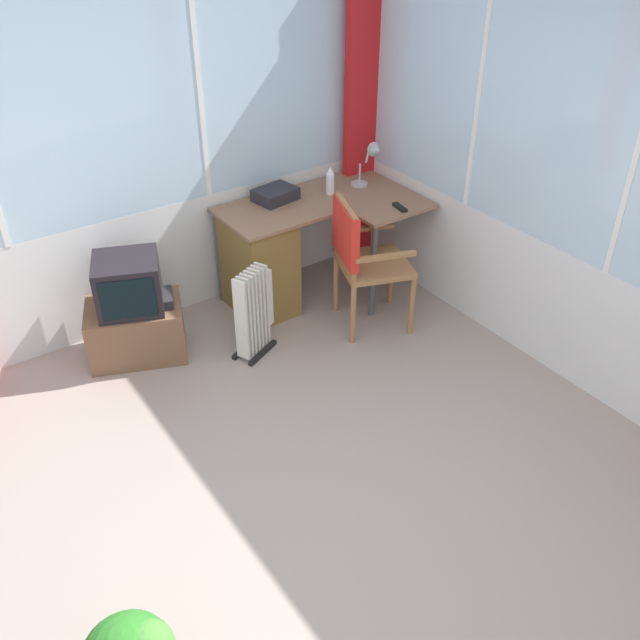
{
  "coord_description": "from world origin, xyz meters",
  "views": [
    {
      "loc": [
        -1.31,
        -1.99,
        2.94
      ],
      "look_at": [
        0.52,
        0.66,
        0.77
      ],
      "focal_mm": 39.14,
      "sensor_mm": 36.0,
      "label": 1
    }
  ],
  "objects_px": {
    "desk_lamp": "(372,158)",
    "wooden_armchair": "(358,250)",
    "spray_bottle": "(330,181)",
    "tv_on_stand": "(134,313)",
    "tv_remote": "(400,207)",
    "desk": "(268,256)",
    "space_heater": "(255,311)",
    "paper_tray": "(275,194)"
  },
  "relations": [
    {
      "from": "paper_tray",
      "to": "space_heater",
      "type": "distance_m",
      "value": 0.97
    },
    {
      "from": "spray_bottle",
      "to": "paper_tray",
      "type": "height_order",
      "value": "spray_bottle"
    },
    {
      "from": "tv_remote",
      "to": "wooden_armchair",
      "type": "distance_m",
      "value": 0.5
    },
    {
      "from": "desk",
      "to": "paper_tray",
      "type": "height_order",
      "value": "paper_tray"
    },
    {
      "from": "spray_bottle",
      "to": "wooden_armchair",
      "type": "relative_size",
      "value": 0.22
    },
    {
      "from": "desk",
      "to": "tv_remote",
      "type": "relative_size",
      "value": 9.59
    },
    {
      "from": "desk",
      "to": "spray_bottle",
      "type": "bearing_deg",
      "value": 1.67
    },
    {
      "from": "desk",
      "to": "desk_lamp",
      "type": "relative_size",
      "value": 4.19
    },
    {
      "from": "wooden_armchair",
      "to": "space_heater",
      "type": "height_order",
      "value": "wooden_armchair"
    },
    {
      "from": "desk_lamp",
      "to": "wooden_armchair",
      "type": "xyz_separation_m",
      "value": [
        -0.55,
        -0.57,
        -0.37
      ]
    },
    {
      "from": "spray_bottle",
      "to": "desk_lamp",
      "type": "bearing_deg",
      "value": -7.47
    },
    {
      "from": "desk",
      "to": "tv_remote",
      "type": "distance_m",
      "value": 1.04
    },
    {
      "from": "wooden_armchair",
      "to": "space_heater",
      "type": "relative_size",
      "value": 1.51
    },
    {
      "from": "tv_remote",
      "to": "spray_bottle",
      "type": "relative_size",
      "value": 0.69
    },
    {
      "from": "wooden_armchair",
      "to": "desk",
      "type": "bearing_deg",
      "value": 122.91
    },
    {
      "from": "desk",
      "to": "desk_lamp",
      "type": "distance_m",
      "value": 1.1
    },
    {
      "from": "wooden_armchair",
      "to": "tv_on_stand",
      "type": "distance_m",
      "value": 1.6
    },
    {
      "from": "desk",
      "to": "tv_on_stand",
      "type": "distance_m",
      "value": 1.09
    },
    {
      "from": "desk",
      "to": "space_heater",
      "type": "relative_size",
      "value": 2.22
    },
    {
      "from": "spray_bottle",
      "to": "tv_on_stand",
      "type": "distance_m",
      "value": 1.75
    },
    {
      "from": "wooden_armchair",
      "to": "spray_bottle",
      "type": "bearing_deg",
      "value": 72.53
    },
    {
      "from": "space_heater",
      "to": "tv_on_stand",
      "type": "bearing_deg",
      "value": 148.03
    },
    {
      "from": "space_heater",
      "to": "tv_remote",
      "type": "bearing_deg",
      "value": -1.32
    },
    {
      "from": "desk_lamp",
      "to": "tv_on_stand",
      "type": "bearing_deg",
      "value": 179.98
    },
    {
      "from": "spray_bottle",
      "to": "desk",
      "type": "bearing_deg",
      "value": -178.33
    },
    {
      "from": "spray_bottle",
      "to": "tv_on_stand",
      "type": "height_order",
      "value": "spray_bottle"
    },
    {
      "from": "paper_tray",
      "to": "wooden_armchair",
      "type": "relative_size",
      "value": 0.31
    },
    {
      "from": "desk",
      "to": "tv_on_stand",
      "type": "height_order",
      "value": "desk"
    },
    {
      "from": "tv_on_stand",
      "to": "paper_tray",
      "type": "bearing_deg",
      "value": 8.29
    },
    {
      "from": "desk",
      "to": "space_heater",
      "type": "height_order",
      "value": "desk"
    },
    {
      "from": "desk",
      "to": "paper_tray",
      "type": "bearing_deg",
      "value": 40.95
    },
    {
      "from": "tv_on_stand",
      "to": "tv_remote",
      "type": "bearing_deg",
      "value": -13.47
    },
    {
      "from": "tv_remote",
      "to": "spray_bottle",
      "type": "distance_m",
      "value": 0.58
    },
    {
      "from": "paper_tray",
      "to": "space_heater",
      "type": "relative_size",
      "value": 0.46
    },
    {
      "from": "desk_lamp",
      "to": "paper_tray",
      "type": "xyz_separation_m",
      "value": [
        -0.76,
        0.18,
        -0.17
      ]
    },
    {
      "from": "paper_tray",
      "to": "wooden_armchair",
      "type": "bearing_deg",
      "value": -74.43
    },
    {
      "from": "paper_tray",
      "to": "wooden_armchair",
      "type": "height_order",
      "value": "wooden_armchair"
    },
    {
      "from": "paper_tray",
      "to": "tv_on_stand",
      "type": "distance_m",
      "value": 1.36
    },
    {
      "from": "desk_lamp",
      "to": "tv_remote",
      "type": "bearing_deg",
      "value": -101.72
    },
    {
      "from": "tv_on_stand",
      "to": "space_heater",
      "type": "xyz_separation_m",
      "value": [
        0.69,
        -0.43,
        -0.0
      ]
    },
    {
      "from": "tv_remote",
      "to": "wooden_armchair",
      "type": "xyz_separation_m",
      "value": [
        -0.46,
        -0.11,
        -0.16
      ]
    },
    {
      "from": "desk",
      "to": "spray_bottle",
      "type": "height_order",
      "value": "spray_bottle"
    }
  ]
}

